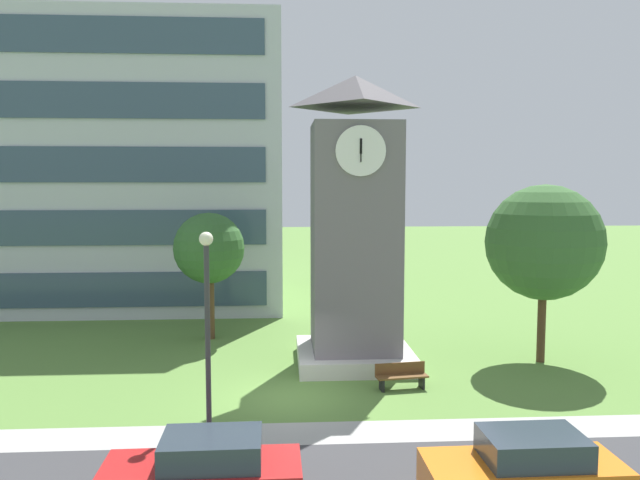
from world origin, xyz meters
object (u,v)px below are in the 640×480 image
object	(u,v)px
tree_near_tower	(209,249)
parked_car_red	(205,473)
clock_tower	(355,237)
park_bench	(401,376)
parked_car_orange	(525,471)
street_lamp	(207,317)
tree_streetside	(544,243)

from	to	relation	value
tree_near_tower	parked_car_red	xyz separation A→B (m)	(1.59, -15.21, -3.26)
clock_tower	park_bench	distance (m)	5.69
parked_car_orange	clock_tower	bearing A→B (deg)	102.08
park_bench	street_lamp	xyz separation A→B (m)	(-6.02, -4.81, 3.16)
tree_streetside	street_lamp	bearing A→B (deg)	-147.54
clock_tower	parked_car_orange	bearing A→B (deg)	-77.92
park_bench	parked_car_orange	distance (m)	8.17
park_bench	parked_car_red	bearing A→B (deg)	-126.65
street_lamp	parked_car_orange	bearing A→B (deg)	-24.51
park_bench	street_lamp	bearing A→B (deg)	-141.35
park_bench	street_lamp	distance (m)	8.33
tree_near_tower	parked_car_orange	size ratio (longest dim) A/B	1.34
tree_near_tower	parked_car_orange	bearing A→B (deg)	-61.26
clock_tower	parked_car_orange	size ratio (longest dim) A/B	2.59
tree_near_tower	parked_car_red	bearing A→B (deg)	-84.05
tree_streetside	parked_car_red	size ratio (longest dim) A/B	1.64
street_lamp	tree_streetside	world-z (taller)	tree_streetside
parked_car_red	parked_car_orange	bearing A→B (deg)	-2.60
street_lamp	parked_car_orange	world-z (taller)	street_lamp
parked_car_red	tree_near_tower	bearing A→B (deg)	95.95
park_bench	clock_tower	bearing A→B (deg)	111.60
street_lamp	tree_streetside	bearing A→B (deg)	32.46
park_bench	street_lamp	world-z (taller)	street_lamp
park_bench	tree_near_tower	bearing A→B (deg)	134.68
tree_streetside	parked_car_orange	world-z (taller)	tree_streetside
clock_tower	parked_car_red	xyz separation A→B (m)	(-4.51, -10.95, -4.14)
tree_near_tower	street_lamp	bearing A→B (deg)	-83.73
parked_car_red	parked_car_orange	world-z (taller)	same
park_bench	tree_streetside	distance (m)	8.06
street_lamp	parked_car_red	size ratio (longest dim) A/B	1.36
street_lamp	park_bench	bearing A→B (deg)	38.65
street_lamp	tree_streetside	distance (m)	14.47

